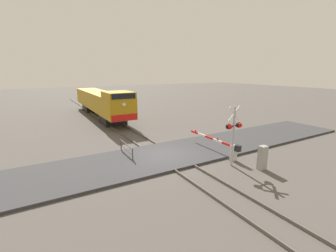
{
  "coord_description": "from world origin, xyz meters",
  "views": [
    {
      "loc": [
        -7.54,
        -13.41,
        5.88
      ],
      "look_at": [
        0.87,
        1.04,
        1.89
      ],
      "focal_mm": 24.74,
      "sensor_mm": 36.0,
      "label": 1
    }
  ],
  "objects_px": {
    "crossing_signal": "(234,130)",
    "utility_cabinet": "(262,158)",
    "locomotive": "(101,102)",
    "guard_railing": "(126,148)",
    "crossing_gate": "(227,147)"
  },
  "relations": [
    {
      "from": "utility_cabinet",
      "to": "guard_railing",
      "type": "bearing_deg",
      "value": 135.75
    },
    {
      "from": "crossing_signal",
      "to": "utility_cabinet",
      "type": "bearing_deg",
      "value": -49.03
    },
    {
      "from": "locomotive",
      "to": "crossing_gate",
      "type": "xyz_separation_m",
      "value": [
        3.63,
        -19.03,
        -1.25
      ]
    },
    {
      "from": "guard_railing",
      "to": "crossing_gate",
      "type": "bearing_deg",
      "value": -31.45
    },
    {
      "from": "guard_railing",
      "to": "locomotive",
      "type": "bearing_deg",
      "value": 81.41
    },
    {
      "from": "crossing_gate",
      "to": "guard_railing",
      "type": "xyz_separation_m",
      "value": [
        -5.95,
        3.64,
        -0.11
      ]
    },
    {
      "from": "crossing_signal",
      "to": "locomotive",
      "type": "bearing_deg",
      "value": 98.13
    },
    {
      "from": "crossing_signal",
      "to": "crossing_gate",
      "type": "height_order",
      "value": "crossing_signal"
    },
    {
      "from": "locomotive",
      "to": "crossing_gate",
      "type": "bearing_deg",
      "value": -79.21
    },
    {
      "from": "crossing_gate",
      "to": "locomotive",
      "type": "bearing_deg",
      "value": 100.79
    },
    {
      "from": "crossing_signal",
      "to": "utility_cabinet",
      "type": "xyz_separation_m",
      "value": [
        1.17,
        -1.35,
        -1.61
      ]
    },
    {
      "from": "locomotive",
      "to": "guard_railing",
      "type": "relative_size",
      "value": 7.68
    },
    {
      "from": "crossing_gate",
      "to": "utility_cabinet",
      "type": "xyz_separation_m",
      "value": [
        0.44,
        -2.59,
        0.02
      ]
    },
    {
      "from": "locomotive",
      "to": "crossing_signal",
      "type": "relative_size",
      "value": 4.77
    },
    {
      "from": "locomotive",
      "to": "crossing_signal",
      "type": "xyz_separation_m",
      "value": [
        2.9,
        -20.27,
        0.38
      ]
    }
  ]
}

